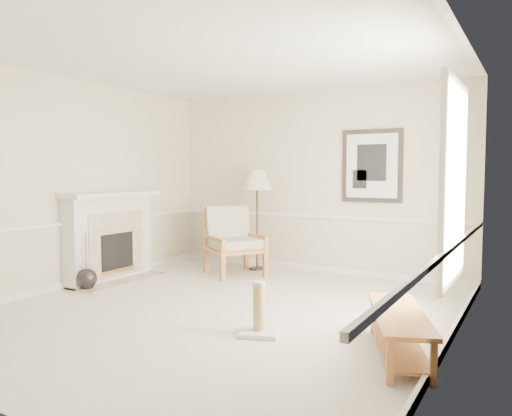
{
  "coord_description": "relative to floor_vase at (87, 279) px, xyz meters",
  "views": [
    {
      "loc": [
        3.18,
        -4.69,
        1.59
      ],
      "look_at": [
        0.09,
        0.7,
        1.16
      ],
      "focal_mm": 35.0,
      "sensor_mm": 36.0,
      "label": 1
    }
  ],
  "objects": [
    {
      "name": "bench",
      "position": [
        4.3,
        -0.36,
        0.11
      ],
      "size": [
        0.9,
        1.43,
        0.39
      ],
      "rotation": [
        0.0,
        0.0,
        0.38
      ],
      "color": "#B16639",
      "rests_on": "ground"
    },
    {
      "name": "floor_vase",
      "position": [
        0.0,
        0.0,
        0.0
      ],
      "size": [
        0.28,
        0.28,
        0.81
      ],
      "rotation": [
        0.0,
        0.0,
        0.34
      ],
      "color": "black",
      "rests_on": "ground"
    },
    {
      "name": "floor_lamp",
      "position": [
        1.29,
        2.43,
        1.29
      ],
      "size": [
        0.67,
        0.67,
        1.64
      ],
      "rotation": [
        0.0,
        0.0,
        -0.37
      ],
      "color": "black",
      "rests_on": "ground"
    },
    {
      "name": "ground",
      "position": [
        2.15,
        0.03,
        -0.15
      ],
      "size": [
        5.5,
        5.5,
        0.0
      ],
      "primitive_type": "plane",
      "color": "silver",
      "rests_on": "ground"
    },
    {
      "name": "fireplace",
      "position": [
        -0.19,
        0.63,
        0.49
      ],
      "size": [
        0.64,
        1.64,
        1.31
      ],
      "color": "white",
      "rests_on": "ground"
    },
    {
      "name": "room",
      "position": [
        2.29,
        0.1,
        1.72
      ],
      "size": [
        5.04,
        5.54,
        2.92
      ],
      "color": "beige",
      "rests_on": "ground"
    },
    {
      "name": "armchair",
      "position": [
        1.09,
        1.97,
        0.42
      ],
      "size": [
        1.15,
        1.14,
        1.06
      ],
      "rotation": [
        0.0,
        0.0,
        0.98
      ],
      "color": "#B16639",
      "rests_on": "ground"
    },
    {
      "name": "scratching_post",
      "position": [
        2.95,
        -0.46,
        0.02
      ],
      "size": [
        0.48,
        0.48,
        0.53
      ],
      "rotation": [
        0.0,
        0.0,
        0.37
      ],
      "color": "beige",
      "rests_on": "ground"
    }
  ]
}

